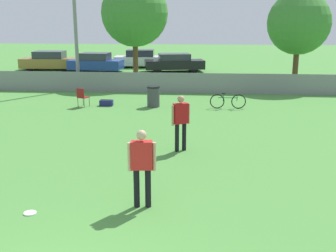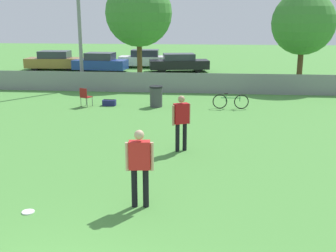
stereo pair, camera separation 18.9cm
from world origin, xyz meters
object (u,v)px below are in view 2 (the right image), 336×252
folding_chair_sideline (85,96)px  parked_car_dark (179,63)px  bicycle_sideline (231,101)px  tree_near_pole (139,13)px  tree_far_right (303,23)px  player_defender_red (140,163)px  parked_car_white (145,59)px  player_thrower_red (181,119)px  frisbee_disc (28,212)px  gear_bag_sideline (109,103)px  parked_car_blue (100,63)px  trash_bin (156,96)px  parked_car_tan (55,61)px

folding_chair_sideline → parked_car_dark: bearing=-79.6°
bicycle_sideline → tree_near_pole: bearing=124.6°
tree_near_pole → tree_far_right: tree_near_pole is taller
player_defender_red → bicycle_sideline: (2.39, 10.42, -0.68)m
parked_car_dark → parked_car_white: bearing=127.0°
tree_near_pole → folding_chair_sideline: 8.49m
player_thrower_red → player_defender_red: bearing=-128.4°
player_defender_red → frisbee_disc: 2.59m
gear_bag_sideline → parked_car_white: (-0.69, 15.55, 0.55)m
gear_bag_sideline → parked_car_blue: bearing=106.4°
trash_bin → parked_car_dark: 12.93m
player_thrower_red → frisbee_disc: size_ratio=6.43×
parked_car_white → trash_bin: bearing=-82.4°
tree_far_right → trash_bin: 10.51m
folding_chair_sideline → frisbee_disc: bearing=124.6°
parked_car_tan → parked_car_white: (6.79, 2.38, -0.02)m
trash_bin → player_defender_red: bearing=-84.5°
player_thrower_red → parked_car_tan: (-11.31, 19.69, -0.32)m
frisbee_disc → parked_car_blue: size_ratio=0.07×
tree_far_right → parked_car_white: 14.29m
player_defender_red → player_thrower_red: bearing=75.5°
frisbee_disc → parked_car_white: (-1.59, 26.65, 0.67)m
tree_far_right → parked_car_tan: 18.87m
trash_bin → parked_car_white: 15.85m
gear_bag_sideline → player_defender_red: bearing=-73.0°
trash_bin → bicycle_sideline: bearing=-2.0°
frisbee_disc → parked_car_tan: parked_car_tan is taller
frisbee_disc → trash_bin: (1.32, 11.07, 0.47)m
trash_bin → parked_car_white: parked_car_white is taller
parked_car_dark → folding_chair_sideline: bearing=-115.3°
tree_near_pole → player_defender_red: size_ratio=3.62×
tree_far_right → frisbee_disc: 20.02m
trash_bin → parked_car_white: bearing=100.6°
folding_chair_sideline → gear_bag_sideline: 1.16m
player_defender_red → trash_bin: size_ratio=1.81×
tree_near_pole → parked_car_white: bearing=96.5°
bicycle_sideline → parked_car_white: parked_car_white is taller
frisbee_disc → parked_car_dark: size_ratio=0.06×
frisbee_disc → tree_near_pole: bearing=92.0°
tree_far_right → parked_car_tan: (-17.36, 6.76, -2.98)m
tree_far_right → parked_car_dark: size_ratio=1.18×
frisbee_disc → parked_car_tan: (-8.38, 24.27, 0.69)m
parked_car_white → player_thrower_red: bearing=-81.4°
gear_bag_sideline → parked_car_white: parked_car_white is taller
folding_chair_sideline → parked_car_blue: bearing=-54.0°
player_thrower_red → trash_bin: size_ratio=1.81×
bicycle_sideline → frisbee_disc: bearing=-115.1°
folding_chair_sideline → parked_car_white: (0.34, 15.92, 0.17)m
bicycle_sideline → parked_car_tan: size_ratio=0.36×
frisbee_disc → parked_car_dark: (1.39, 24.00, 0.66)m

